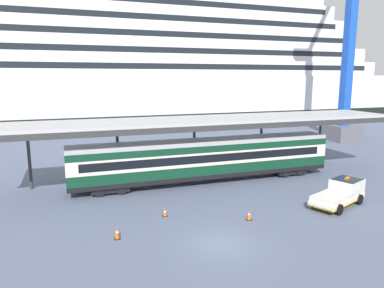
{
  "coord_description": "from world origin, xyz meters",
  "views": [
    {
      "loc": [
        -8.36,
        -18.47,
        9.83
      ],
      "look_at": [
        1.14,
        8.63,
        4.5
      ],
      "focal_mm": 33.81,
      "sensor_mm": 36.0,
      "label": 1
    }
  ],
  "objects_px": {
    "cruise_ship": "(62,64)",
    "traffic_cone_far": "(165,212)",
    "service_truck": "(341,192)",
    "dockside_crane": "(355,31)",
    "train_carriage": "(206,158)",
    "traffic_cone_near": "(117,233)",
    "traffic_cone_mid": "(249,215)"
  },
  "relations": [
    {
      "from": "traffic_cone_mid",
      "to": "traffic_cone_far",
      "type": "relative_size",
      "value": 1.24
    },
    {
      "from": "train_carriage",
      "to": "dockside_crane",
      "type": "xyz_separation_m",
      "value": [
        29.59,
        14.38,
        14.27
      ]
    },
    {
      "from": "cruise_ship",
      "to": "train_carriage",
      "type": "bearing_deg",
      "value": -74.6
    },
    {
      "from": "traffic_cone_near",
      "to": "traffic_cone_mid",
      "type": "bearing_deg",
      "value": -0.06
    },
    {
      "from": "traffic_cone_mid",
      "to": "service_truck",
      "type": "bearing_deg",
      "value": 3.02
    },
    {
      "from": "train_carriage",
      "to": "traffic_cone_far",
      "type": "height_order",
      "value": "train_carriage"
    },
    {
      "from": "service_truck",
      "to": "traffic_cone_mid",
      "type": "xyz_separation_m",
      "value": [
        -8.25,
        -0.44,
        -0.62
      ]
    },
    {
      "from": "cruise_ship",
      "to": "traffic_cone_near",
      "type": "bearing_deg",
      "value": -87.22
    },
    {
      "from": "service_truck",
      "to": "traffic_cone_far",
      "type": "relative_size",
      "value": 9.29
    },
    {
      "from": "cruise_ship",
      "to": "dockside_crane",
      "type": "relative_size",
      "value": 2.57
    },
    {
      "from": "train_carriage",
      "to": "traffic_cone_near",
      "type": "xyz_separation_m",
      "value": [
        -9.62,
        -9.58,
        -1.93
      ]
    },
    {
      "from": "cruise_ship",
      "to": "traffic_cone_mid",
      "type": "distance_m",
      "value": 56.56
    },
    {
      "from": "service_truck",
      "to": "traffic_cone_near",
      "type": "distance_m",
      "value": 17.38
    },
    {
      "from": "train_carriage",
      "to": "cruise_ship",
      "type": "bearing_deg",
      "value": 105.4
    },
    {
      "from": "traffic_cone_near",
      "to": "dockside_crane",
      "type": "xyz_separation_m",
      "value": [
        39.21,
        23.96,
        16.2
      ]
    },
    {
      "from": "train_carriage",
      "to": "traffic_cone_mid",
      "type": "height_order",
      "value": "train_carriage"
    },
    {
      "from": "cruise_ship",
      "to": "service_truck",
      "type": "xyz_separation_m",
      "value": [
        19.99,
        -53.6,
        -11.3
      ]
    },
    {
      "from": "train_carriage",
      "to": "traffic_cone_near",
      "type": "height_order",
      "value": "train_carriage"
    },
    {
      "from": "cruise_ship",
      "to": "service_truck",
      "type": "relative_size",
      "value": 25.79
    },
    {
      "from": "train_carriage",
      "to": "traffic_cone_mid",
      "type": "relative_size",
      "value": 33.6
    },
    {
      "from": "train_carriage",
      "to": "service_truck",
      "type": "bearing_deg",
      "value": -49.75
    },
    {
      "from": "cruise_ship",
      "to": "dockside_crane",
      "type": "bearing_deg",
      "value": -35.7
    },
    {
      "from": "cruise_ship",
      "to": "traffic_cone_far",
      "type": "height_order",
      "value": "cruise_ship"
    },
    {
      "from": "cruise_ship",
      "to": "traffic_cone_far",
      "type": "distance_m",
      "value": 53.19
    },
    {
      "from": "traffic_cone_far",
      "to": "service_truck",
      "type": "bearing_deg",
      "value": -9.06
    },
    {
      "from": "traffic_cone_far",
      "to": "train_carriage",
      "type": "bearing_deg",
      "value": 49.93
    },
    {
      "from": "traffic_cone_near",
      "to": "traffic_cone_mid",
      "type": "distance_m",
      "value": 9.11
    },
    {
      "from": "dockside_crane",
      "to": "train_carriage",
      "type": "bearing_deg",
      "value": -154.08
    },
    {
      "from": "train_carriage",
      "to": "dockside_crane",
      "type": "bearing_deg",
      "value": 25.92
    },
    {
      "from": "traffic_cone_mid",
      "to": "dockside_crane",
      "type": "bearing_deg",
      "value": 38.53
    },
    {
      "from": "service_truck",
      "to": "traffic_cone_near",
      "type": "height_order",
      "value": "service_truck"
    },
    {
      "from": "traffic_cone_near",
      "to": "traffic_cone_far",
      "type": "xyz_separation_m",
      "value": [
        3.75,
        2.6,
        -0.09
      ]
    }
  ]
}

